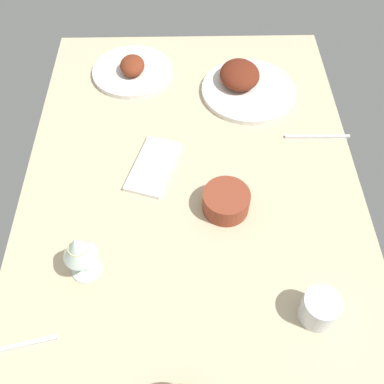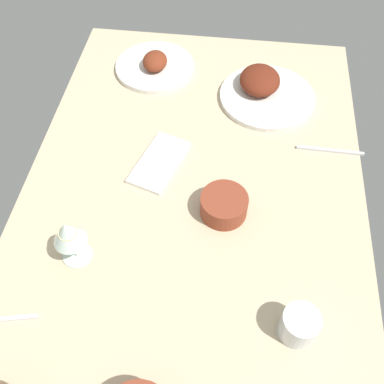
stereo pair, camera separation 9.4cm
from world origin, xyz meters
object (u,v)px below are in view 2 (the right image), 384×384
(plate_near_viewer, at_px, (264,89))
(plate_far_side, at_px, (155,65))
(water_tumbler, at_px, (299,325))
(folded_napkin, at_px, (159,162))
(wine_glass, at_px, (68,234))
(bowl_soup, at_px, (224,205))
(spoon_loose, at_px, (330,151))

(plate_near_viewer, relative_size, plate_far_side, 1.14)
(water_tumbler, bearing_deg, plate_near_viewer, 7.01)
(plate_far_side, distance_m, folded_napkin, 0.41)
(water_tumbler, bearing_deg, folded_napkin, 41.03)
(plate_near_viewer, distance_m, folded_napkin, 0.42)
(plate_near_viewer, xyz_separation_m, wine_glass, (-0.62, 0.42, 0.07))
(plate_near_viewer, height_order, wine_glass, wine_glass)
(plate_near_viewer, relative_size, bowl_soup, 2.46)
(bowl_soup, height_order, spoon_loose, bowl_soup)
(bowl_soup, distance_m, water_tumbler, 0.34)
(wine_glass, xyz_separation_m, spoon_loose, (0.41, -0.61, -0.10))
(folded_napkin, bearing_deg, wine_glass, 154.67)
(wine_glass, xyz_separation_m, water_tumbler, (-0.12, -0.51, -0.06))
(water_tumbler, height_order, spoon_loose, water_tumbler)
(bowl_soup, xyz_separation_m, spoon_loose, (0.24, -0.28, -0.03))
(bowl_soup, bearing_deg, plate_near_viewer, -11.00)
(plate_near_viewer, xyz_separation_m, folded_napkin, (-0.31, 0.28, -0.02))
(bowl_soup, bearing_deg, wine_glass, 116.81)
(wine_glass, height_order, folded_napkin, wine_glass)
(water_tumbler, distance_m, folded_napkin, 0.56)
(wine_glass, relative_size, folded_napkin, 0.71)
(bowl_soup, bearing_deg, spoon_loose, -49.60)
(bowl_soup, height_order, folded_napkin, bowl_soup)
(plate_near_viewer, xyz_separation_m, spoon_loose, (-0.21, -0.19, -0.02))
(bowl_soup, relative_size, folded_napkin, 0.61)
(wine_glass, bearing_deg, folded_napkin, -25.33)
(plate_near_viewer, distance_m, wine_glass, 0.75)
(plate_near_viewer, distance_m, plate_far_side, 0.37)
(wine_glass, distance_m, water_tumbler, 0.53)
(plate_near_viewer, relative_size, folded_napkin, 1.50)
(folded_napkin, bearing_deg, bowl_soup, -125.80)
(plate_near_viewer, bearing_deg, wine_glass, 145.83)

